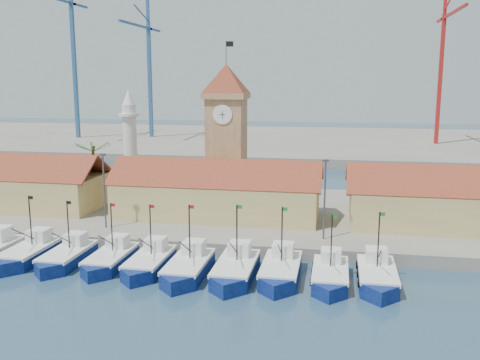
# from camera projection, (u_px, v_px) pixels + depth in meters

# --- Properties ---
(ground) EXTENTS (400.00, 400.00, 0.00)m
(ground) POSITION_uv_depth(u_px,v_px,m) (171.00, 282.00, 51.09)
(ground) COLOR #1B3649
(ground) RESTS_ON ground
(quay) EXTENTS (140.00, 32.00, 1.50)m
(quay) POSITION_uv_depth(u_px,v_px,m) (224.00, 214.00, 74.15)
(quay) COLOR gray
(quay) RESTS_ON ground
(terminal) EXTENTS (240.00, 80.00, 2.00)m
(terminal) POSITION_uv_depth(u_px,v_px,m) (285.00, 142.00, 157.23)
(terminal) COLOR gray
(terminal) RESTS_ON ground
(boat_1) EXTENTS (3.56, 9.74, 7.37)m
(boat_1) POSITION_uv_depth(u_px,v_px,m) (28.00, 254.00, 56.93)
(boat_1) COLOR #0B115A
(boat_1) RESTS_ON ground
(boat_2) EXTENTS (3.40, 9.31, 7.05)m
(boat_2) POSITION_uv_depth(u_px,v_px,m) (66.00, 258.00, 55.96)
(boat_2) COLOR #0B115A
(boat_2) RESTS_ON ground
(boat_3) EXTENTS (3.36, 9.22, 6.97)m
(boat_3) POSITION_uv_depth(u_px,v_px,m) (110.00, 260.00, 55.19)
(boat_3) COLOR #0B115A
(boat_3) RESTS_ON ground
(boat_4) EXTENTS (3.42, 9.37, 7.09)m
(boat_4) POSITION_uv_depth(u_px,v_px,m) (149.00, 264.00, 54.09)
(boat_4) COLOR #0B115A
(boat_4) RESTS_ON ground
(boat_5) EXTENTS (3.59, 9.84, 7.45)m
(boat_5) POSITION_uv_depth(u_px,v_px,m) (188.00, 269.00, 52.52)
(boat_5) COLOR #0B115A
(boat_5) RESTS_ON ground
(boat_6) EXTENTS (3.67, 10.05, 7.60)m
(boat_6) POSITION_uv_depth(u_px,v_px,m) (235.00, 271.00, 51.90)
(boat_6) COLOR #0B115A
(boat_6) RESTS_ON ground
(boat_7) EXTENTS (3.58, 9.81, 7.42)m
(boat_7) POSITION_uv_depth(u_px,v_px,m) (280.00, 272.00, 51.71)
(boat_7) COLOR #0B115A
(boat_7) RESTS_ON ground
(boat_8) EXTENTS (3.34, 9.15, 6.93)m
(boat_8) POSITION_uv_depth(u_px,v_px,m) (330.00, 277.00, 50.58)
(boat_8) COLOR #0B115A
(boat_8) RESTS_ON ground
(boat_9) EXTENTS (3.52, 9.64, 7.30)m
(boat_9) POSITION_uv_depth(u_px,v_px,m) (377.00, 278.00, 50.26)
(boat_9) COLOR #0B115A
(boat_9) RESTS_ON ground
(hall_center) EXTENTS (27.04, 10.13, 7.61)m
(hall_center) POSITION_uv_depth(u_px,v_px,m) (217.00, 197.00, 69.69)
(hall_center) COLOR #CFB971
(hall_center) RESTS_ON quay
(hall_right) EXTENTS (31.20, 10.13, 7.61)m
(hall_right) POSITION_uv_depth(u_px,v_px,m) (478.00, 208.00, 64.02)
(hall_right) COLOR #CFB971
(hall_right) RESTS_ON quay
(clock_tower) EXTENTS (5.80, 5.80, 22.70)m
(clock_tower) POSITION_uv_depth(u_px,v_px,m) (226.00, 132.00, 74.00)
(clock_tower) COLOR tan
(clock_tower) RESTS_ON quay
(minaret) EXTENTS (3.00, 3.00, 16.30)m
(minaret) POSITION_uv_depth(u_px,v_px,m) (130.00, 144.00, 79.01)
(minaret) COLOR silver
(minaret) RESTS_ON quay
(palm_tree) EXTENTS (5.60, 5.03, 8.39)m
(palm_tree) POSITION_uv_depth(u_px,v_px,m) (94.00, 168.00, 78.61)
(palm_tree) COLOR brown
(palm_tree) RESTS_ON quay
(lamp_posts) EXTENTS (80.70, 0.25, 9.03)m
(lamp_posts) POSITION_uv_depth(u_px,v_px,m) (206.00, 191.00, 61.40)
(lamp_posts) COLOR #3F3F44
(lamp_posts) RESTS_ON quay
(crane_blue_far) EXTENTS (1.00, 32.90, 46.65)m
(crane_blue_far) POSITION_uv_depth(u_px,v_px,m) (71.00, 49.00, 154.11)
(crane_blue_far) COLOR #2C5586
(crane_blue_far) RESTS_ON terminal
(crane_blue_near) EXTENTS (1.00, 31.29, 39.86)m
(crane_blue_near) POSITION_uv_depth(u_px,v_px,m) (148.00, 62.00, 156.98)
(crane_blue_near) COLOR #2C5586
(crane_blue_near) RESTS_ON terminal
(crane_red_right) EXTENTS (1.00, 35.59, 40.91)m
(crane_red_right) POSITION_uv_depth(u_px,v_px,m) (443.00, 57.00, 138.80)
(crane_red_right) COLOR #AF1C1B
(crane_red_right) RESTS_ON terminal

